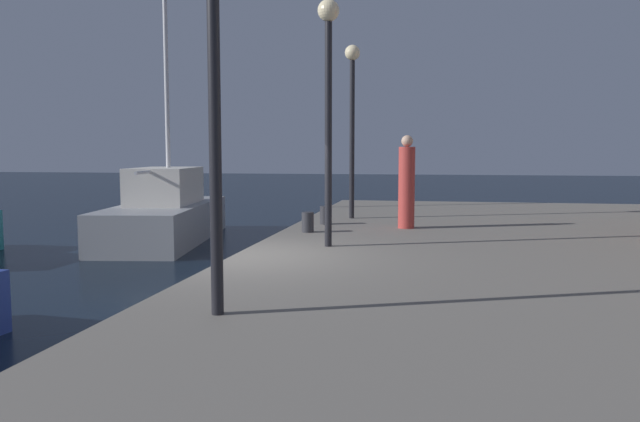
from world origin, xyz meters
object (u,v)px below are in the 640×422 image
Objects in this scene: lamp_post_mid_promenade at (328,78)px; bollard_center at (308,222)px; lamp_post_far_end at (352,100)px; bollard_north at (325,215)px; sailboat_grey at (165,214)px; person_by_the_water at (407,185)px.

lamp_post_mid_promenade is 10.15× the size of bollard_center.
lamp_post_far_end is 2.98m from bollard_north.
bollard_north is at bearing -24.05° from sailboat_grey.
lamp_post_far_end is 2.94m from person_by_the_water.
bollard_north is at bearing -106.65° from lamp_post_far_end.
person_by_the_water reaches higher than bollard_center.
sailboat_grey is 5.21m from bollard_north.
lamp_post_mid_promenade is at bearing -87.33° from lamp_post_far_end.
lamp_post_mid_promenade is 4.57m from lamp_post_far_end.
lamp_post_far_end is 10.25× the size of bollard_north.
bollard_north is (-0.62, 3.21, -2.60)m from lamp_post_mid_promenade.
person_by_the_water is at bearing -12.66° from bollard_north.
sailboat_grey is 5.95m from lamp_post_far_end.
bollard_center is (-0.50, -2.79, -2.62)m from lamp_post_far_end.
lamp_post_mid_promenade is at bearing -67.94° from bollard_center.
lamp_post_mid_promenade is 3.58m from person_by_the_water.
bollard_north is at bearing 85.99° from bollard_center.
sailboat_grey is 1.62× the size of lamp_post_mid_promenade.
lamp_post_far_end reaches higher than bollard_center.
lamp_post_mid_promenade is (5.37, -5.33, 2.85)m from sailboat_grey.
bollard_north is 0.21× the size of person_by_the_water.
bollard_center is at bearing -151.20° from person_by_the_water.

